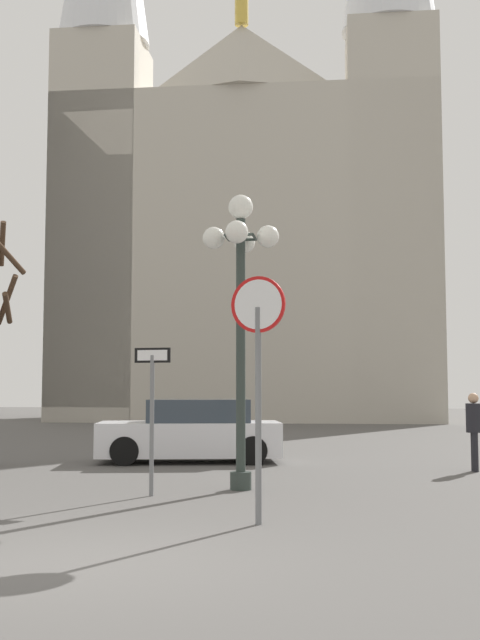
% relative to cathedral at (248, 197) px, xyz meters
% --- Properties ---
extents(ground_plane, '(120.00, 120.00, 0.00)m').
position_rel_cathedral_xyz_m(ground_plane, '(2.85, -34.79, -12.10)').
color(ground_plane, '#514F4C').
extents(cathedral, '(20.20, 11.32, 38.31)m').
position_rel_cathedral_xyz_m(cathedral, '(0.00, 0.00, 0.00)').
color(cathedral, '#BCB5A5').
rests_on(cathedral, ground).
extents(stop_sign, '(0.72, 0.20, 3.13)m').
position_rel_cathedral_xyz_m(stop_sign, '(4.40, -32.30, -9.93)').
color(stop_sign, slate).
rests_on(stop_sign, ground).
extents(one_way_arrow_sign, '(0.61, 0.11, 2.34)m').
position_rel_cathedral_xyz_m(one_way_arrow_sign, '(2.41, -29.92, -10.64)').
color(one_way_arrow_sign, slate).
rests_on(one_way_arrow_sign, ground).
extents(street_lamp, '(1.33, 1.33, 5.03)m').
position_rel_cathedral_xyz_m(street_lamp, '(3.71, -28.96, -8.57)').
color(street_lamp, '#2D3833').
rests_on(street_lamp, ground).
extents(parked_car_near_white, '(4.42, 2.54, 1.44)m').
position_rel_cathedral_xyz_m(parked_car_near_white, '(1.88, -24.16, -11.42)').
color(parked_car_near_white, silver).
rests_on(parked_car_near_white, ground).
extents(pedestrian_standing, '(0.32, 0.32, 1.60)m').
position_rel_cathedral_xyz_m(pedestrian_standing, '(8.04, -25.40, -11.14)').
color(pedestrian_standing, black).
rests_on(pedestrian_standing, ground).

